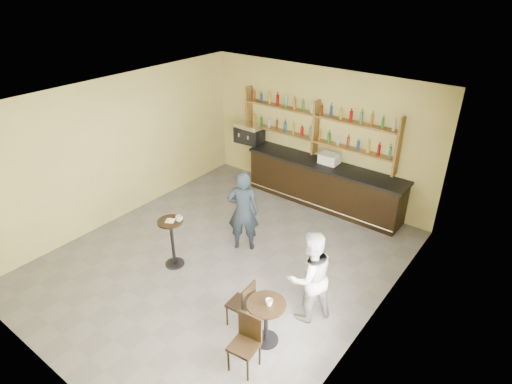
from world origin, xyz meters
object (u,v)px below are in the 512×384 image
Objects in this scene: pastry_case at (329,160)px; patron_second at (310,277)px; cafe_table at (266,322)px; espresso_machine at (249,133)px; pedestal_table at (173,243)px; bar_counter at (323,184)px; chair_south at (244,346)px; man_main at (243,211)px; chair_west at (240,303)px.

patron_second is (1.59, -3.45, -0.40)m from pastry_case.
cafe_table is 0.47× the size of patron_second.
pedestal_table is at bearing -78.24° from espresso_machine.
chair_south is (1.51, -4.92, -0.09)m from bar_counter.
man_main is 2.18m from chair_west.
pedestal_table is at bearing -97.73° from pastry_case.
bar_counter reaches higher than chair_west.
pastry_case is at bearing -173.80° from chair_west.
bar_counter is at bearing -130.43° from man_main.
chair_west is at bearing 95.89° from man_main.
pastry_case is 3.82m from patron_second.
patron_second is (2.08, -0.88, -0.05)m from man_main.
chair_south reaches higher than cafe_table.
espresso_machine is at bearing 180.00° from bar_counter.
espresso_machine is at bearing 106.73° from pedestal_table.
espresso_machine is 5.78m from cafe_table.
man_main reaches higher than bar_counter.
pastry_case is at bearing -124.82° from patron_second.
patron_second is (0.77, 0.82, 0.39)m from chair_west.
cafe_table is (3.72, -4.32, -0.95)m from espresso_machine.
bar_counter is 4.56m from cafe_table.
espresso_machine is at bearing -85.70° from man_main.
patron_second is (2.78, 0.40, 0.31)m from pedestal_table.
chair_south is (1.41, -4.92, -0.77)m from pastry_case.
chair_south is (3.77, -4.92, -0.88)m from espresso_machine.
pedestal_table is 1.51m from man_main.
chair_south is (1.90, -2.35, -0.42)m from man_main.
bar_counter is at bearing -170.43° from pastry_case.
chair_south is at bearing -22.20° from pedestal_table.
man_main is at bearing -59.02° from espresso_machine.
espresso_machine is 0.80× the size of chair_south.
bar_counter is 4.47× the size of chair_south.
pedestal_table is at bearing -51.28° from patron_second.
chair_south is at bearing 23.75° from patron_second.
espresso_machine reaches higher than pastry_case.
chair_south is 1.52m from patron_second.
espresso_machine reaches higher than bar_counter.
pastry_case reaches higher than pedestal_table.
chair_south is at bearing -85.24° from cafe_table.
bar_counter is at bearing 74.01° from pedestal_table.
bar_counter is at bearing -123.52° from patron_second.
chair_west is (0.81, -4.27, -0.79)m from pastry_case.
patron_second reaches higher than bar_counter.
pastry_case is 0.26× the size of man_main.
bar_counter is 0.68m from pastry_case.
patron_second is at bearing 77.10° from chair_south.
man_main is at bearing -82.42° from patron_second.
man_main reaches higher than chair_west.
patron_second reaches higher than espresso_machine.
pastry_case is at bearing 72.71° from pedestal_table.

